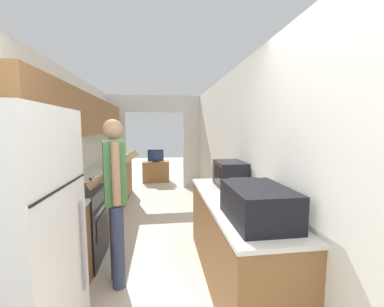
# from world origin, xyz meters

# --- Properties ---
(wall_left) EXTENTS (0.38, 7.74, 2.50)m
(wall_left) POSITION_xyz_m (-1.16, 2.49, 1.50)
(wall_left) COLOR silver
(wall_left) RESTS_ON ground_plane
(wall_right) EXTENTS (0.06, 7.74, 2.50)m
(wall_right) POSITION_xyz_m (1.24, 2.07, 1.25)
(wall_right) COLOR silver
(wall_right) RESTS_ON ground_plane
(wall_far_with_doorway) EXTENTS (2.82, 0.06, 2.50)m
(wall_far_with_doorway) POSITION_xyz_m (0.00, 5.37, 1.43)
(wall_far_with_doorway) COLOR silver
(wall_far_with_doorway) RESTS_ON ground_plane
(counter_left) EXTENTS (0.62, 4.29, 0.90)m
(counter_left) POSITION_xyz_m (-0.91, 3.31, 0.45)
(counter_left) COLOR brown
(counter_left) RESTS_ON ground_plane
(counter_right) EXTENTS (0.62, 2.05, 0.90)m
(counter_right) POSITION_xyz_m (0.91, 1.30, 0.45)
(counter_right) COLOR brown
(counter_right) RESTS_ON ground_plane
(refrigerator) EXTENTS (0.78, 0.81, 1.78)m
(refrigerator) POSITION_xyz_m (-0.84, 0.51, 0.89)
(refrigerator) COLOR white
(refrigerator) RESTS_ON ground_plane
(range_oven) EXTENTS (0.66, 0.72, 1.04)m
(range_oven) POSITION_xyz_m (-0.90, 1.89, 0.46)
(range_oven) COLOR black
(range_oven) RESTS_ON ground_plane
(person) EXTENTS (0.55, 0.44, 1.73)m
(person) POSITION_xyz_m (-0.32, 1.42, 0.94)
(person) COLOR #384266
(person) RESTS_ON ground_plane
(suitcase) EXTENTS (0.45, 0.67, 0.28)m
(suitcase) POSITION_xyz_m (0.91, 0.72, 1.04)
(suitcase) COLOR black
(suitcase) RESTS_ON counter_right
(microwave) EXTENTS (0.35, 0.51, 0.32)m
(microwave) POSITION_xyz_m (1.02, 1.85, 1.06)
(microwave) COLOR black
(microwave) RESTS_ON counter_right
(tv_cabinet) EXTENTS (0.79, 0.42, 0.63)m
(tv_cabinet) POSITION_xyz_m (-0.01, 6.14, 0.31)
(tv_cabinet) COLOR brown
(tv_cabinet) RESTS_ON ground_plane
(television) EXTENTS (0.47, 0.16, 0.37)m
(television) POSITION_xyz_m (-0.01, 6.10, 0.81)
(television) COLOR black
(television) RESTS_ON tv_cabinet
(knife) EXTENTS (0.11, 0.34, 0.02)m
(knife) POSITION_xyz_m (-0.87, 2.54, 0.91)
(knife) COLOR #B7B7BC
(knife) RESTS_ON counter_left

